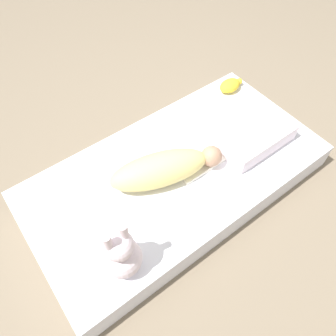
% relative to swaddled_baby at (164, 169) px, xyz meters
% --- Properties ---
extents(ground_plane, '(12.00, 12.00, 0.00)m').
position_rel_swaddled_baby_xyz_m(ground_plane, '(0.08, 0.01, -0.23)').
color(ground_plane, '#7A6B56').
extents(bed_mattress, '(1.52, 0.78, 0.15)m').
position_rel_swaddled_baby_xyz_m(bed_mattress, '(0.08, 0.01, -0.15)').
color(bed_mattress, white).
rests_on(bed_mattress, ground_plane).
extents(burp_cloth, '(0.26, 0.16, 0.02)m').
position_rel_swaddled_baby_xyz_m(burp_cloth, '(0.19, -0.02, -0.07)').
color(burp_cloth, white).
rests_on(burp_cloth, bed_mattress).
extents(swaddled_baby, '(0.56, 0.31, 0.16)m').
position_rel_swaddled_baby_xyz_m(swaddled_baby, '(0.00, 0.00, 0.00)').
color(swaddled_baby, '#EFDB7F').
rests_on(swaddled_baby, bed_mattress).
extents(pillow, '(0.40, 0.35, 0.09)m').
position_rel_swaddled_baby_xyz_m(pillow, '(0.52, -0.04, -0.03)').
color(pillow, white).
rests_on(pillow, bed_mattress).
extents(bunny_plush, '(0.16, 0.16, 0.32)m').
position_rel_swaddled_baby_xyz_m(bunny_plush, '(-0.39, -0.25, 0.04)').
color(bunny_plush, silver).
rests_on(bunny_plush, bed_mattress).
extents(turtle_plush, '(0.17, 0.09, 0.07)m').
position_rel_swaddled_baby_xyz_m(turtle_plush, '(0.71, 0.28, -0.04)').
color(turtle_plush, yellow).
rests_on(turtle_plush, bed_mattress).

